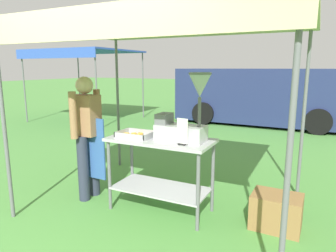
# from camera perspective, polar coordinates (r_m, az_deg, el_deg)

# --- Properties ---
(ground_plane) EXTENTS (70.00, 70.00, 0.00)m
(ground_plane) POSITION_cam_1_polar(r_m,az_deg,el_deg) (8.35, 12.82, -1.20)
(ground_plane) COLOR #519342
(stall_canopy) EXTENTS (3.15, 2.34, 2.22)m
(stall_canopy) POSITION_cam_1_polar(r_m,az_deg,el_deg) (3.57, -0.76, 17.85)
(stall_canopy) COLOR slate
(stall_canopy) RESTS_ON ground
(donut_cart) EXTENTS (1.24, 0.60, 0.90)m
(donut_cart) POSITION_cam_1_polar(r_m,az_deg,el_deg) (3.61, -1.41, -6.13)
(donut_cart) COLOR #B7B7BC
(donut_cart) RESTS_ON ground
(donut_tray) EXTENTS (0.41, 0.31, 0.07)m
(donut_tray) POSITION_cam_1_polar(r_m,az_deg,el_deg) (3.62, -6.13, -1.81)
(donut_tray) COLOR #B7B7BC
(donut_tray) RESTS_ON donut_cart
(donut_fryer) EXTENTS (0.62, 0.28, 0.77)m
(donut_fryer) POSITION_cam_1_polar(r_m,az_deg,el_deg) (3.38, 3.26, 1.65)
(donut_fryer) COLOR #B7B7BC
(donut_fryer) RESTS_ON donut_cart
(menu_sign) EXTENTS (0.13, 0.05, 0.29)m
(menu_sign) POSITION_cam_1_polar(r_m,az_deg,el_deg) (3.23, 2.71, -1.42)
(menu_sign) COLOR black
(menu_sign) RESTS_ON donut_cart
(vendor) EXTENTS (0.45, 0.53, 1.61)m
(vendor) POSITION_cam_1_polar(r_m,az_deg,el_deg) (4.05, -15.02, -1.03)
(vendor) COLOR #2D3347
(vendor) RESTS_ON ground
(supply_crate) EXTENTS (0.53, 0.40, 0.38)m
(supply_crate) POSITION_cam_1_polar(r_m,az_deg,el_deg) (3.59, 19.75, -14.93)
(supply_crate) COLOR olive
(supply_crate) RESTS_ON ground
(van_navy) EXTENTS (5.18, 2.19, 1.69)m
(van_navy) POSITION_cam_1_polar(r_m,az_deg,el_deg) (9.80, 17.48, 5.52)
(van_navy) COLOR navy
(van_navy) RESTS_ON ground
(neighbour_tent) EXTENTS (3.08, 2.67, 2.27)m
(neighbour_tent) POSITION_cam_1_polar(r_m,az_deg,el_deg) (10.38, -15.66, 13.17)
(neighbour_tent) COLOR slate
(neighbour_tent) RESTS_ON ground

